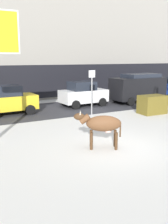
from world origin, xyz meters
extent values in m
plane|color=silver|center=(0.00, 0.00, 0.00)|extent=(120.00, 120.00, 0.00)
cube|color=#333338|center=(0.00, 8.71, 0.00)|extent=(60.00, 5.60, 0.01)
cube|color=gray|center=(0.00, 16.02, 6.50)|extent=(44.00, 6.00, 13.00)
cube|color=black|center=(0.00, 12.97, 1.60)|extent=(43.12, 0.10, 2.80)
ellipsoid|color=brown|center=(-0.43, 0.24, 1.02)|extent=(1.51, 1.21, 0.64)
cylinder|color=#472D19|center=(-0.96, 0.31, 0.35)|extent=(0.12, 0.12, 0.70)
cylinder|color=#472D19|center=(-0.77, 0.65, 0.35)|extent=(0.12, 0.12, 0.70)
cylinder|color=#472D19|center=(-0.10, -0.17, 0.35)|extent=(0.12, 0.12, 0.70)
cylinder|color=#472D19|center=(0.09, 0.17, 0.35)|extent=(0.12, 0.12, 0.70)
cylinder|color=brown|center=(-1.09, 0.60, 1.20)|extent=(0.54, 0.46, 0.44)
ellipsoid|color=#472D19|center=(-1.28, 0.71, 1.30)|extent=(0.50, 0.42, 0.28)
cone|color=beige|center=(-1.30, 0.60, 1.46)|extent=(0.11, 0.13, 0.15)
cone|color=beige|center=(-1.19, 0.79, 1.46)|extent=(0.11, 0.13, 0.15)
cylinder|color=#472D19|center=(0.15, -0.09, 0.77)|extent=(0.06, 0.06, 0.60)
ellipsoid|color=beige|center=(-0.28, 0.15, 0.72)|extent=(0.36, 0.35, 0.20)
cube|color=gold|center=(-2.23, 8.61, 0.77)|extent=(3.54, 1.79, 0.90)
cube|color=#1E232D|center=(-2.38, 8.61, 1.54)|extent=(1.84, 1.54, 0.64)
cylinder|color=black|center=(-1.11, 9.49, 0.32)|extent=(0.65, 0.24, 0.64)
cylinder|color=black|center=(-1.07, 7.79, 0.32)|extent=(0.65, 0.24, 0.64)
cube|color=white|center=(3.43, 8.87, 0.77)|extent=(3.54, 1.79, 0.90)
cube|color=#1E232D|center=(3.28, 8.86, 1.54)|extent=(1.84, 1.54, 0.64)
cylinder|color=black|center=(4.54, 9.75, 0.32)|extent=(0.65, 0.24, 0.64)
cylinder|color=black|center=(4.59, 8.05, 0.32)|extent=(0.65, 0.24, 0.64)
cylinder|color=black|center=(2.27, 9.69, 0.32)|extent=(0.65, 0.24, 0.64)
cylinder|color=black|center=(2.31, 7.99, 0.32)|extent=(0.65, 0.24, 0.64)
cube|color=black|center=(8.12, 8.20, 1.17)|extent=(4.65, 2.02, 1.70)
cube|color=#1E232D|center=(8.42, 8.21, 2.17)|extent=(3.04, 1.75, 0.30)
cylinder|color=black|center=(9.59, 9.19, 0.32)|extent=(0.65, 0.24, 0.64)
cylinder|color=black|center=(9.64, 7.29, 0.32)|extent=(0.65, 0.24, 0.64)
cylinder|color=black|center=(6.60, 9.11, 0.32)|extent=(0.65, 0.24, 0.64)
cylinder|color=black|center=(6.65, 7.21, 0.32)|extent=(0.65, 0.24, 0.64)
cylinder|color=black|center=(12.68, 9.85, 0.32)|extent=(0.65, 0.24, 0.64)
cube|color=brown|center=(6.00, 4.27, 0.60)|extent=(1.75, 1.17, 1.20)
cylinder|color=gray|center=(2.37, 5.87, 1.20)|extent=(0.08, 0.08, 2.40)
cube|color=silver|center=(2.37, 5.87, 2.60)|extent=(0.44, 0.04, 0.44)
camera|label=1|loc=(-5.96, -8.09, 3.56)|focal=41.59mm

